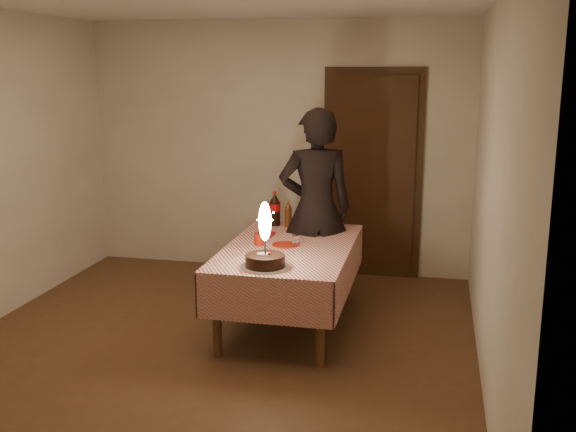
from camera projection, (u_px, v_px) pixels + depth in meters
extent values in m
cube|color=brown|center=(210.00, 352.00, 5.15)|extent=(4.00, 4.50, 0.01)
cube|color=silver|center=(277.00, 148.00, 7.00)|extent=(4.00, 0.04, 2.60)
cube|color=silver|center=(19.00, 279.00, 2.72)|extent=(4.00, 0.04, 2.60)
cube|color=silver|center=(493.00, 196.00, 4.44)|extent=(0.04, 4.50, 2.60)
cube|color=#472814|center=(372.00, 178.00, 6.82)|extent=(0.85, 0.05, 2.05)
sphere|color=#B28C33|center=(340.00, 180.00, 6.85)|extent=(0.06, 0.06, 0.06)
cube|color=brown|center=(289.00, 249.00, 5.55)|extent=(0.90, 1.60, 0.04)
cylinder|color=brown|center=(217.00, 316.00, 5.01)|extent=(0.07, 0.07, 0.64)
cylinder|color=brown|center=(320.00, 325.00, 4.84)|extent=(0.07, 0.07, 0.64)
cylinder|color=brown|center=(266.00, 261.00, 6.42)|extent=(0.07, 0.07, 0.64)
cylinder|color=brown|center=(347.00, 266.00, 6.25)|extent=(0.07, 0.07, 0.64)
cube|color=white|center=(289.00, 246.00, 5.55)|extent=(1.02, 1.72, 0.01)
cube|color=white|center=(264.00, 301.00, 4.77)|extent=(1.02, 0.01, 0.34)
cube|color=white|center=(309.00, 241.00, 6.40)|extent=(1.02, 0.01, 0.34)
cube|color=white|center=(231.00, 263.00, 5.69)|extent=(0.01, 1.72, 0.34)
cube|color=white|center=(350.00, 271.00, 5.48)|extent=(0.01, 1.72, 0.34)
cylinder|color=white|center=(265.00, 267.00, 4.96)|extent=(0.37, 0.37, 0.01)
cylinder|color=black|center=(265.00, 260.00, 4.95)|extent=(0.29, 0.29, 0.09)
cylinder|color=white|center=(263.00, 254.00, 4.96)|extent=(0.07, 0.07, 0.00)
sphere|color=red|center=(269.00, 254.00, 4.92)|extent=(0.02, 0.02, 0.02)
cube|color=#19721E|center=(271.00, 256.00, 4.91)|extent=(0.02, 0.01, 0.00)
cube|color=#19721E|center=(268.00, 256.00, 4.91)|extent=(0.01, 0.02, 0.00)
cylinder|color=#262628|center=(265.00, 247.00, 4.93)|extent=(0.01, 0.01, 0.12)
ellipsoid|color=#FFF2BF|center=(265.00, 221.00, 4.89)|extent=(0.09, 0.09, 0.29)
sphere|color=white|center=(265.00, 236.00, 4.91)|extent=(0.04, 0.04, 0.04)
cylinder|color=#B51B0C|center=(285.00, 245.00, 5.56)|extent=(0.22, 0.22, 0.01)
cylinder|color=#AE190C|center=(259.00, 239.00, 5.55)|extent=(0.08, 0.08, 0.10)
cylinder|color=white|center=(296.00, 240.00, 5.54)|extent=(0.07, 0.07, 0.09)
cube|color=#A8131D|center=(265.00, 234.00, 5.88)|extent=(0.15, 0.15, 0.02)
cylinder|color=black|center=(275.00, 214.00, 6.23)|extent=(0.10, 0.10, 0.22)
cylinder|color=red|center=(275.00, 207.00, 6.22)|extent=(0.10, 0.10, 0.07)
cone|color=black|center=(275.00, 198.00, 6.20)|extent=(0.10, 0.10, 0.08)
cylinder|color=red|center=(275.00, 193.00, 6.19)|extent=(0.03, 0.03, 0.03)
cylinder|color=#5C270F|center=(288.00, 217.00, 6.18)|extent=(0.06, 0.06, 0.18)
cone|color=#5C270F|center=(288.00, 204.00, 6.15)|extent=(0.06, 0.06, 0.06)
cylinder|color=olive|center=(288.00, 201.00, 6.15)|extent=(0.02, 0.02, 0.02)
cylinder|color=#5C270F|center=(328.00, 221.00, 6.01)|extent=(0.06, 0.06, 0.18)
cone|color=#5C270F|center=(328.00, 208.00, 5.98)|extent=(0.06, 0.06, 0.06)
cylinder|color=olive|center=(328.00, 205.00, 5.97)|extent=(0.02, 0.02, 0.02)
imported|color=black|center=(316.00, 209.00, 5.96)|extent=(0.75, 0.61, 1.79)
cube|color=black|center=(314.00, 136.00, 5.95)|extent=(0.15, 0.13, 0.10)
cylinder|color=black|center=(313.00, 135.00, 6.02)|extent=(0.10, 0.10, 0.08)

